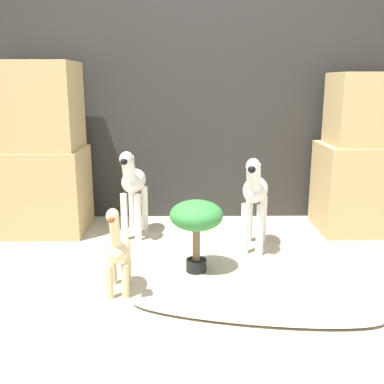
{
  "coord_description": "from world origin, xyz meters",
  "views": [
    {
      "loc": [
        -0.12,
        -2.26,
        1.16
      ],
      "look_at": [
        -0.09,
        0.91,
        0.38
      ],
      "focal_mm": 42.0,
      "sensor_mm": 36.0,
      "label": 1
    }
  ],
  "objects_px": {
    "surfboard": "(251,310)",
    "zebra_left": "(133,185)",
    "giraffe_figurine": "(118,249)",
    "zebra_right": "(255,194)",
    "potted_palm_front": "(196,219)"
  },
  "relations": [
    {
      "from": "giraffe_figurine",
      "to": "potted_palm_front",
      "type": "distance_m",
      "value": 0.53
    },
    {
      "from": "zebra_left",
      "to": "giraffe_figurine",
      "type": "height_order",
      "value": "zebra_left"
    },
    {
      "from": "giraffe_figurine",
      "to": "zebra_right",
      "type": "bearing_deg",
      "value": 37.65
    },
    {
      "from": "zebra_left",
      "to": "potted_palm_front",
      "type": "xyz_separation_m",
      "value": [
        0.46,
        -0.66,
        -0.06
      ]
    },
    {
      "from": "giraffe_figurine",
      "to": "potted_palm_front",
      "type": "relative_size",
      "value": 1.17
    },
    {
      "from": "zebra_right",
      "to": "potted_palm_front",
      "type": "relative_size",
      "value": 1.5
    },
    {
      "from": "surfboard",
      "to": "zebra_left",
      "type": "bearing_deg",
      "value": 121.23
    },
    {
      "from": "zebra_right",
      "to": "giraffe_figurine",
      "type": "xyz_separation_m",
      "value": [
        -0.85,
        -0.66,
        -0.15
      ]
    },
    {
      "from": "giraffe_figurine",
      "to": "surfboard",
      "type": "bearing_deg",
      "value": -19.78
    },
    {
      "from": "giraffe_figurine",
      "to": "potted_palm_front",
      "type": "bearing_deg",
      "value": 33.38
    },
    {
      "from": "surfboard",
      "to": "giraffe_figurine",
      "type": "bearing_deg",
      "value": 160.22
    },
    {
      "from": "potted_palm_front",
      "to": "surfboard",
      "type": "relative_size",
      "value": 0.35
    },
    {
      "from": "zebra_left",
      "to": "potted_palm_front",
      "type": "relative_size",
      "value": 1.5
    },
    {
      "from": "zebra_right",
      "to": "surfboard",
      "type": "xyz_separation_m",
      "value": [
        -0.14,
        -0.91,
        -0.38
      ]
    },
    {
      "from": "zebra_left",
      "to": "giraffe_figurine",
      "type": "relative_size",
      "value": 1.27
    }
  ]
}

